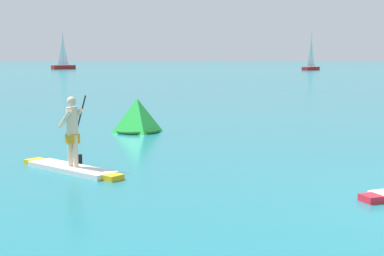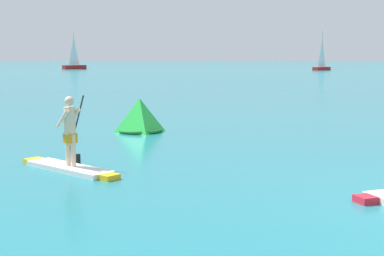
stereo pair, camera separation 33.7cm
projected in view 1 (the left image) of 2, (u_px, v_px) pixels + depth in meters
The scene contains 4 objects.
paddleboarder_near_left at pixel (71, 156), 13.02m from camera, with size 2.69×2.32×1.75m.
race_marker_buoy at pixel (137, 117), 19.60m from camera, with size 1.66×1.66×1.17m.
sailboat_left_horizon at pixel (63, 64), 103.13m from camera, with size 3.95×3.99×6.51m.
sailboat_right_horizon at pixel (311, 65), 96.49m from camera, with size 3.52×3.77×6.52m.
Camera 1 is at (-5.18, -9.93, 2.66)m, focal length 53.37 mm.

